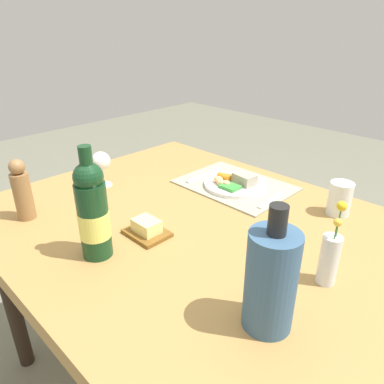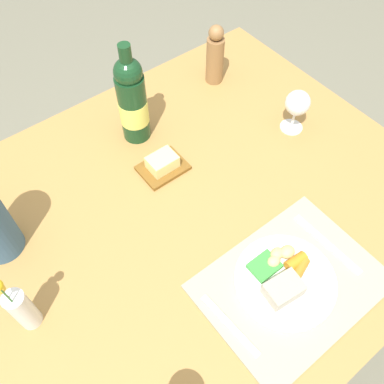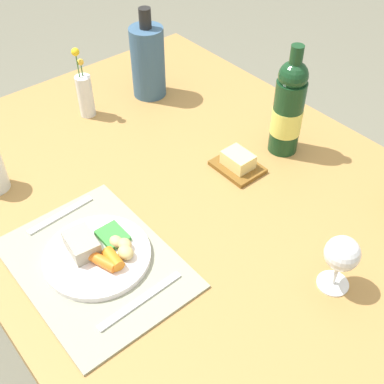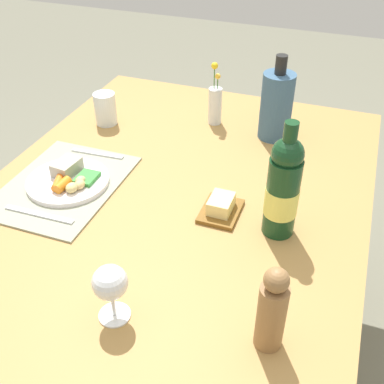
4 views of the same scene
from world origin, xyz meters
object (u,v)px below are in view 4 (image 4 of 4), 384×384
Objects in this scene: wine_bottle at (283,188)px; wine_glass at (110,284)px; water_tumbler at (106,111)px; butter_dish at (221,207)px; flower_vase at (215,104)px; cooler_bottle at (276,105)px; dinner_plate at (69,179)px; pepper_mill at (272,310)px; fork at (97,154)px; dining_table at (176,208)px; knife at (39,214)px.

wine_glass is (0.39, -0.27, -0.04)m from wine_bottle.
water_tumbler is 0.87× the size of butter_dish.
wine_glass is at bearing 29.33° from water_tumbler.
flower_vase is 0.22m from cooler_bottle.
dinner_plate is 1.18× the size of pepper_mill.
wine_glass is 0.43m from butter_dish.
pepper_mill is at bearing 11.41° from cooler_bottle.
flower_vase reaches higher than fork.
pepper_mill is (0.42, 0.36, 0.16)m from dining_table.
wine_glass reaches higher than knife.
dining_table is 0.32m from fork.
flower_vase reaches higher than knife.
knife is (0.32, 0.01, 0.00)m from fork.
dining_table is at bearing -110.68° from butter_dish.
water_tumbler is (-0.53, -0.08, 0.04)m from knife.
wine_bottle reaches higher than cooler_bottle.
cooler_bottle is at bearing 118.85° from fork.
fork is 0.60m from cooler_bottle.
water_tumbler is (-0.29, -0.38, 0.12)m from dining_table.
wine_bottle is 0.47m from wine_glass.
pepper_mill is at bearing 30.15° from butter_dish.
pepper_mill is 1.56× the size of butter_dish.
wine_bottle reaches higher than dinner_plate.
dining_table is 0.49m from water_tumbler.
knife is at bearing -123.32° from wine_glass.
butter_dish is (0.46, -0.04, -0.10)m from cooler_bottle.
wine_bottle reaches higher than wine_glass.
fork is at bearing -57.82° from cooler_bottle.
dinner_plate is (0.08, -0.30, 0.09)m from dining_table.
fork is 1.56× the size of water_tumbler.
fork is 0.85× the size of knife.
dinner_plate is 1.08× the size of flower_vase.
flower_vase reaches higher than wine_glass.
cooler_bottle reaches higher than flower_vase.
wine_bottle reaches higher than flower_vase.
cooler_bottle is (-0.31, 0.50, 0.11)m from fork.
butter_dish reaches higher than fork.
cooler_bottle is (-0.48, 0.50, 0.10)m from dinner_plate.
wine_glass reaches higher than fork.
flower_vase is at bearing 110.56° from water_tumbler.
dining_table is 0.32m from dinner_plate.
dining_table is at bearing 70.93° from fork.
wine_bottle is at bearing 145.57° from wine_glass.
knife is 0.64m from wine_bottle.
cooler_bottle is at bearing 100.71° from water_tumbler.
pepper_mill is at bearing 49.53° from fork.
wine_glass is at bearing 28.97° from fork.
water_tumbler is at bearing -172.50° from knife.
dinner_plate is at bearing -2.87° from fork.
dining_table is 10.00× the size of wine_glass.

